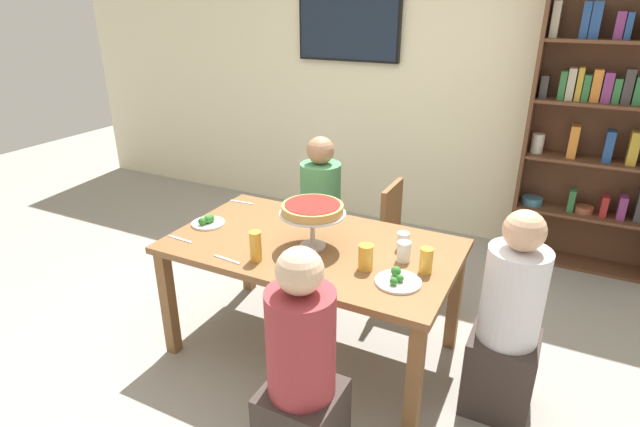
{
  "coord_description": "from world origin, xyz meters",
  "views": [
    {
      "loc": [
        1.22,
        -2.31,
        2.04
      ],
      "look_at": [
        0.0,
        0.1,
        0.89
      ],
      "focal_mm": 28.22,
      "sensor_mm": 36.0,
      "label": 1
    }
  ],
  "objects_px": {
    "diner_head_east": "(507,330)",
    "salad_plate_near_diner": "(208,222)",
    "beer_glass_amber_spare": "(366,257)",
    "cutlery_fork_near": "(242,202)",
    "cutlery_fork_far": "(180,239)",
    "cutlery_knife_far": "(227,259)",
    "diner_far_left": "(321,222)",
    "water_glass_clear_near": "(404,251)",
    "diner_near_right": "(302,382)",
    "bookshelf": "(607,124)",
    "television": "(348,27)",
    "chair_far_right": "(405,238)",
    "beer_glass_amber_tall": "(256,246)",
    "beer_glass_amber_short": "(426,261)",
    "cutlery_knife_near": "(312,281)",
    "salad_plate_far_diner": "(398,280)",
    "dining_table": "(312,256)",
    "deep_dish_pizza_stand": "(313,211)",
    "water_glass_clear_far": "(403,241)"
  },
  "relations": [
    {
      "from": "diner_near_right",
      "to": "cutlery_knife_far",
      "type": "bearing_deg",
      "value": 59.38
    },
    {
      "from": "diner_far_left",
      "to": "beer_glass_amber_tall",
      "type": "xyz_separation_m",
      "value": [
        0.17,
        -1.11,
        0.33
      ]
    },
    {
      "from": "beer_glass_amber_short",
      "to": "cutlery_knife_far",
      "type": "bearing_deg",
      "value": -160.46
    },
    {
      "from": "salad_plate_near_diner",
      "to": "beer_glass_amber_tall",
      "type": "bearing_deg",
      "value": -25.73
    },
    {
      "from": "beer_glass_amber_spare",
      "to": "cutlery_knife_near",
      "type": "relative_size",
      "value": 0.77
    },
    {
      "from": "water_glass_clear_near",
      "to": "water_glass_clear_far",
      "type": "xyz_separation_m",
      "value": [
        -0.05,
        0.13,
        -0.0
      ]
    },
    {
      "from": "deep_dish_pizza_stand",
      "to": "beer_glass_amber_short",
      "type": "xyz_separation_m",
      "value": [
        0.66,
        0.0,
        -0.15
      ]
    },
    {
      "from": "beer_glass_amber_spare",
      "to": "water_glass_clear_near",
      "type": "distance_m",
      "value": 0.23
    },
    {
      "from": "beer_glass_amber_short",
      "to": "cutlery_knife_near",
      "type": "xyz_separation_m",
      "value": [
        -0.48,
        -0.35,
        -0.07
      ]
    },
    {
      "from": "bookshelf",
      "to": "diner_far_left",
      "type": "xyz_separation_m",
      "value": [
        -1.8,
        -1.22,
        -0.68
      ]
    },
    {
      "from": "television",
      "to": "chair_far_right",
      "type": "distance_m",
      "value": 2.13
    },
    {
      "from": "cutlery_knife_near",
      "to": "cutlery_knife_far",
      "type": "height_order",
      "value": "same"
    },
    {
      "from": "cutlery_fork_far",
      "to": "cutlery_knife_far",
      "type": "height_order",
      "value": "same"
    },
    {
      "from": "dining_table",
      "to": "cutlery_knife_near",
      "type": "bearing_deg",
      "value": -62.16
    },
    {
      "from": "chair_far_right",
      "to": "cutlery_knife_near",
      "type": "relative_size",
      "value": 4.83
    },
    {
      "from": "cutlery_knife_far",
      "to": "cutlery_fork_near",
      "type": "bearing_deg",
      "value": 124.74
    },
    {
      "from": "bookshelf",
      "to": "beer_glass_amber_tall",
      "type": "xyz_separation_m",
      "value": [
        -1.63,
        -2.33,
        -0.35
      ]
    },
    {
      "from": "television",
      "to": "salad_plate_near_diner",
      "type": "distance_m",
      "value": 2.41
    },
    {
      "from": "salad_plate_far_diner",
      "to": "beer_glass_amber_spare",
      "type": "xyz_separation_m",
      "value": [
        -0.2,
        0.06,
        0.05
      ]
    },
    {
      "from": "dining_table",
      "to": "water_glass_clear_near",
      "type": "xyz_separation_m",
      "value": [
        0.54,
        0.04,
        0.14
      ]
    },
    {
      "from": "deep_dish_pizza_stand",
      "to": "beer_glass_amber_tall",
      "type": "height_order",
      "value": "deep_dish_pizza_stand"
    },
    {
      "from": "dining_table",
      "to": "bookshelf",
      "type": "bearing_deg",
      "value": 54.12
    },
    {
      "from": "dining_table",
      "to": "cutlery_fork_far",
      "type": "relative_size",
      "value": 9.19
    },
    {
      "from": "dining_table",
      "to": "television",
      "type": "height_order",
      "value": "television"
    },
    {
      "from": "bookshelf",
      "to": "diner_far_left",
      "type": "height_order",
      "value": "bookshelf"
    },
    {
      "from": "diner_far_left",
      "to": "water_glass_clear_near",
      "type": "relative_size",
      "value": 10.3
    },
    {
      "from": "water_glass_clear_near",
      "to": "water_glass_clear_far",
      "type": "height_order",
      "value": "water_glass_clear_near"
    },
    {
      "from": "cutlery_fork_near",
      "to": "cutlery_fork_far",
      "type": "relative_size",
      "value": 1.0
    },
    {
      "from": "chair_far_right",
      "to": "beer_glass_amber_short",
      "type": "xyz_separation_m",
      "value": [
        0.37,
        -0.85,
        0.32
      ]
    },
    {
      "from": "salad_plate_near_diner",
      "to": "salad_plate_far_diner",
      "type": "bearing_deg",
      "value": -5.92
    },
    {
      "from": "diner_head_east",
      "to": "cutlery_fork_near",
      "type": "relative_size",
      "value": 6.39
    },
    {
      "from": "dining_table",
      "to": "cutlery_knife_near",
      "type": "height_order",
      "value": "cutlery_knife_near"
    },
    {
      "from": "dining_table",
      "to": "cutlery_knife_near",
      "type": "xyz_separation_m",
      "value": [
        0.2,
        -0.38,
        0.09
      ]
    },
    {
      "from": "beer_glass_amber_short",
      "to": "cutlery_fork_near",
      "type": "bearing_deg",
      "value": 165.18
    },
    {
      "from": "cutlery_fork_far",
      "to": "cutlery_knife_far",
      "type": "distance_m",
      "value": 0.4
    },
    {
      "from": "beer_glass_amber_spare",
      "to": "cutlery_fork_near",
      "type": "relative_size",
      "value": 0.77
    },
    {
      "from": "diner_head_east",
      "to": "salad_plate_near_diner",
      "type": "height_order",
      "value": "diner_head_east"
    },
    {
      "from": "beer_glass_amber_spare",
      "to": "cutlery_knife_far",
      "type": "relative_size",
      "value": 0.77
    },
    {
      "from": "chair_far_right",
      "to": "dining_table",
      "type": "bearing_deg",
      "value": -20.7
    },
    {
      "from": "salad_plate_near_diner",
      "to": "television",
      "type": "bearing_deg",
      "value": 90.7
    },
    {
      "from": "bookshelf",
      "to": "television",
      "type": "distance_m",
      "value": 2.28
    },
    {
      "from": "diner_head_east",
      "to": "beer_glass_amber_short",
      "type": "height_order",
      "value": "diner_head_east"
    },
    {
      "from": "deep_dish_pizza_stand",
      "to": "beer_glass_amber_tall",
      "type": "distance_m",
      "value": 0.37
    },
    {
      "from": "water_glass_clear_far",
      "to": "cutlery_knife_near",
      "type": "distance_m",
      "value": 0.62
    },
    {
      "from": "beer_glass_amber_tall",
      "to": "beer_glass_amber_short",
      "type": "distance_m",
      "value": 0.9
    },
    {
      "from": "deep_dish_pizza_stand",
      "to": "beer_glass_amber_short",
      "type": "distance_m",
      "value": 0.67
    },
    {
      "from": "beer_glass_amber_tall",
      "to": "beer_glass_amber_spare",
      "type": "relative_size",
      "value": 1.22
    },
    {
      "from": "cutlery_knife_near",
      "to": "chair_far_right",
      "type": "bearing_deg",
      "value": 63.66
    },
    {
      "from": "television",
      "to": "chair_far_right",
      "type": "relative_size",
      "value": 1.13
    },
    {
      "from": "beer_glass_amber_tall",
      "to": "water_glass_clear_near",
      "type": "distance_m",
      "value": 0.8
    }
  ]
}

